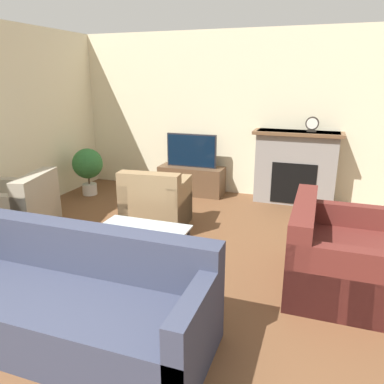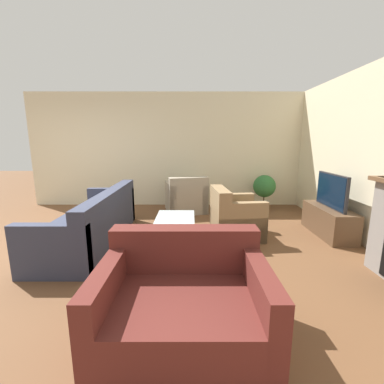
# 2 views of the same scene
# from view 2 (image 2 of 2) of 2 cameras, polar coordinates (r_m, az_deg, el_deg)

# --- Properties ---
(ground_plane) EXTENTS (20.00, 20.00, 0.00)m
(ground_plane) POSITION_cam_2_polar(r_m,az_deg,el_deg) (4.68, -31.52, -10.14)
(ground_plane) COLOR brown
(wall_back) EXTENTS (8.16, 0.06, 2.70)m
(wall_back) POSITION_cam_2_polar(r_m,az_deg,el_deg) (4.55, 35.80, 6.33)
(wall_back) COLOR beige
(wall_back) RESTS_ON ground_plane
(wall_left) EXTENTS (0.06, 8.02, 2.70)m
(wall_left) POSITION_cam_2_polar(r_m,az_deg,el_deg) (6.31, 0.93, 9.24)
(wall_left) COLOR beige
(wall_left) RESTS_ON ground_plane
(tv_stand) EXTENTS (1.12, 0.43, 0.48)m
(tv_stand) POSITION_cam_2_polar(r_m,az_deg,el_deg) (4.96, 28.07, -5.71)
(tv_stand) COLOR brown
(tv_stand) RESTS_ON ground_plane
(tv) EXTENTS (0.87, 0.06, 0.57)m
(tv) POSITION_cam_2_polar(r_m,az_deg,el_deg) (4.84, 28.62, 0.24)
(tv) COLOR #232328
(tv) RESTS_ON tv_stand
(couch_sectional) EXTENTS (2.38, 0.89, 0.82)m
(couch_sectional) POSITION_cam_2_polar(r_m,az_deg,el_deg) (4.35, -21.13, -6.69)
(couch_sectional) COLOR #33384C
(couch_sectional) RESTS_ON ground_plane
(couch_loveseat) EXTENTS (0.97, 1.30, 0.82)m
(couch_loveseat) POSITION_cam_2_polar(r_m,az_deg,el_deg) (2.24, -1.80, -23.74)
(couch_loveseat) COLOR #5B231E
(couch_loveseat) RESTS_ON ground_plane
(armchair_by_window) EXTENTS (0.98, 1.00, 0.82)m
(armchair_by_window) POSITION_cam_2_polar(r_m,az_deg,el_deg) (5.78, -1.30, -1.46)
(armchair_by_window) COLOR #9E937F
(armchair_by_window) RESTS_ON ground_plane
(armchair_accent) EXTENTS (0.87, 0.84, 0.82)m
(armchair_accent) POSITION_cam_2_polar(r_m,az_deg,el_deg) (4.36, 9.37, -5.85)
(armchair_accent) COLOR #8C704C
(armchair_accent) RESTS_ON ground_plane
(coffee_table) EXTENTS (0.99, 0.61, 0.39)m
(coffee_table) POSITION_cam_2_polar(r_m,az_deg,el_deg) (4.04, -3.81, -6.42)
(coffee_table) COLOR #333338
(coffee_table) RESTS_ON ground_plane
(potted_plant) EXTENTS (0.51, 0.51, 0.81)m
(potted_plant) POSITION_cam_2_polar(r_m,az_deg,el_deg) (6.15, 15.77, 0.93)
(potted_plant) COLOR beige
(potted_plant) RESTS_ON ground_plane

